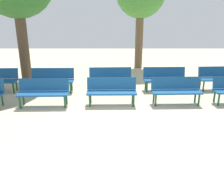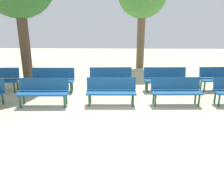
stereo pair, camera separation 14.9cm
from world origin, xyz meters
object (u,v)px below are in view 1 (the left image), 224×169
at_px(bench_r0_c3, 176,89).
at_px(bench_r0_c1, 43,91).
at_px(bench_r1_c1, 52,78).
at_px(bench_r1_c3, 164,77).
at_px(bench_r0_c2, 111,89).
at_px(bench_r1_c2, 110,78).
at_px(bench_r1_c4, 219,77).

bearing_deg(bench_r0_c3, bench_r0_c1, -179.31).
bearing_deg(bench_r1_c1, bench_r1_c3, 1.41).
height_order(bench_r0_c2, bench_r1_c2, same).
xyz_separation_m(bench_r0_c1, bench_r0_c3, (4.28, 0.18, 0.00)).
bearing_deg(bench_r1_c4, bench_r0_c3, -148.22).
xyz_separation_m(bench_r1_c3, bench_r1_c4, (2.14, 0.10, 0.00)).
distance_m(bench_r0_c3, bench_r1_c4, 2.51).
distance_m(bench_r0_c3, bench_r1_c2, 2.51).
bearing_deg(bench_r1_c3, bench_r1_c2, 179.89).
xyz_separation_m(bench_r0_c3, bench_r1_c3, (-0.09, 1.34, 0.00)).
relative_size(bench_r1_c3, bench_r1_c4, 0.99).
relative_size(bench_r1_c2, bench_r1_c4, 1.00).
height_order(bench_r0_c1, bench_r1_c1, same).
xyz_separation_m(bench_r0_c3, bench_r1_c2, (-2.15, 1.30, 0.00)).
bearing_deg(bench_r1_c3, bench_r0_c3, -87.75).
relative_size(bench_r0_c3, bench_r1_c4, 0.99).
height_order(bench_r0_c3, bench_r1_c2, same).
bearing_deg(bench_r1_c4, bench_r0_c1, -168.90).
xyz_separation_m(bench_r1_c2, bench_r1_c4, (4.21, 0.14, 0.00)).
relative_size(bench_r0_c1, bench_r1_c2, 0.99).
bearing_deg(bench_r1_c2, bench_r0_c1, -147.64).
relative_size(bench_r1_c1, bench_r1_c2, 0.99).
bearing_deg(bench_r0_c3, bench_r1_c4, 33.31).
distance_m(bench_r0_c3, bench_r1_c3, 1.35).
height_order(bench_r1_c2, bench_r1_c3, same).
relative_size(bench_r0_c1, bench_r1_c1, 1.00).
relative_size(bench_r0_c2, bench_r0_c3, 1.00).
bearing_deg(bench_r1_c3, bench_r0_c1, -161.49).
xyz_separation_m(bench_r0_c3, bench_r1_c1, (-4.33, 1.19, 0.00)).
bearing_deg(bench_r0_c1, bench_r1_c2, 33.46).
bearing_deg(bench_r0_c3, bench_r0_c2, 179.81).
xyz_separation_m(bench_r0_c1, bench_r1_c3, (4.19, 1.52, 0.00)).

